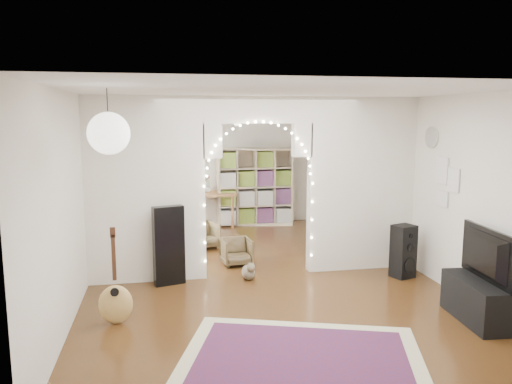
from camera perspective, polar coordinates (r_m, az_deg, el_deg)
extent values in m
plane|color=black|center=(7.82, 0.20, -9.27)|extent=(7.50, 7.50, 0.00)
cube|color=white|center=(7.44, 0.21, 10.91)|extent=(5.00, 7.50, 0.02)
cube|color=silver|center=(11.19, -3.47, 3.24)|extent=(5.00, 0.02, 2.70)
cube|color=silver|center=(3.97, 10.68, -7.00)|extent=(5.00, 0.02, 2.70)
cube|color=silver|center=(7.46, -19.01, 0.03)|extent=(0.02, 7.50, 2.70)
cube|color=silver|center=(8.35, 17.29, 1.00)|extent=(0.02, 7.50, 2.70)
cube|color=silver|center=(7.38, -12.47, 0.21)|extent=(1.70, 0.20, 2.70)
cube|color=silver|center=(7.99, 11.90, 0.87)|extent=(1.70, 0.20, 2.70)
cube|color=silver|center=(7.44, 0.21, 9.37)|extent=(1.60, 0.20, 0.40)
cube|color=white|center=(9.21, -17.32, 2.62)|extent=(0.04, 1.20, 1.40)
cylinder|color=white|center=(7.76, 19.49, 5.90)|extent=(0.03, 0.31, 0.31)
sphere|color=white|center=(4.93, -16.49, 6.44)|extent=(0.40, 0.40, 0.40)
cube|color=maroon|center=(5.27, 5.26, -18.49)|extent=(2.85, 2.47, 0.02)
cube|color=black|center=(7.29, -9.94, -6.05)|extent=(0.46, 0.26, 1.15)
ellipsoid|color=tan|center=(6.12, -15.80, -10.74)|extent=(0.41, 0.19, 0.47)
cube|color=black|center=(6.00, -15.96, -7.20)|extent=(0.05, 0.04, 0.54)
cube|color=black|center=(5.93, -16.08, -4.46)|extent=(0.06, 0.04, 0.12)
ellipsoid|color=brown|center=(7.52, -0.88, -9.14)|extent=(0.23, 0.33, 0.22)
sphere|color=brown|center=(7.37, -0.59, -8.62)|extent=(0.14, 0.14, 0.13)
cone|color=brown|center=(7.35, -0.84, -8.16)|extent=(0.04, 0.04, 0.05)
cone|color=brown|center=(7.36, -0.34, -8.14)|extent=(0.04, 0.04, 0.05)
cylinder|color=brown|center=(7.69, -1.25, -9.30)|extent=(0.06, 0.21, 0.07)
cube|color=black|center=(7.86, 16.47, -6.51)|extent=(0.38, 0.35, 0.80)
cylinder|color=black|center=(7.81, 17.15, -7.98)|extent=(0.23, 0.09, 0.23)
cylinder|color=black|center=(7.74, 17.24, -6.09)|extent=(0.12, 0.06, 0.12)
cylinder|color=black|center=(7.70, 17.30, -4.81)|extent=(0.07, 0.04, 0.07)
cube|color=black|center=(6.57, 23.92, -11.30)|extent=(0.48, 1.03, 0.50)
imported|color=black|center=(6.41, 24.23, -6.58)|extent=(0.22, 1.08, 0.62)
cube|color=tan|center=(11.10, -0.13, 0.64)|extent=(1.72, 0.74, 1.71)
cube|color=brown|center=(10.97, -5.63, -0.16)|extent=(1.20, 0.80, 0.05)
cylinder|color=brown|center=(10.69, -8.23, -2.50)|extent=(0.05, 0.05, 0.70)
cylinder|color=brown|center=(10.78, -2.70, -2.32)|extent=(0.05, 0.05, 0.70)
cylinder|color=brown|center=(11.32, -8.37, -1.88)|extent=(0.05, 0.05, 0.70)
cylinder|color=brown|center=(11.40, -3.14, -1.72)|extent=(0.05, 0.05, 0.70)
imported|color=white|center=(10.96, -5.64, 0.46)|extent=(0.18, 0.18, 0.19)
imported|color=#4E4027|center=(9.26, -6.08, -4.94)|extent=(0.66, 0.67, 0.47)
imported|color=#4E4027|center=(8.21, -2.26, -6.82)|extent=(0.51, 0.52, 0.43)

